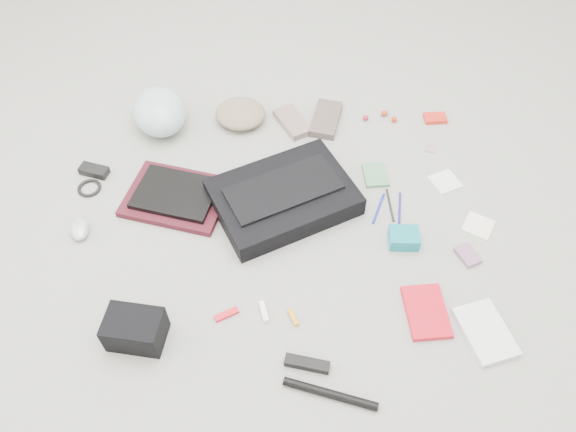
{
  "coord_description": "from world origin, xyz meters",
  "views": [
    {
      "loc": [
        -0.07,
        -1.28,
        1.68
      ],
      "look_at": [
        0.0,
        0.0,
        0.05
      ],
      "focal_mm": 35.0,
      "sensor_mm": 36.0,
      "label": 1
    }
  ],
  "objects_px": {
    "camera_bag": "(135,329)",
    "book_red": "(426,312)",
    "bike_helmet": "(159,111)",
    "laptop": "(176,193)",
    "accordion_wallet": "(404,238)",
    "messenger_bag": "(283,197)"
  },
  "relations": [
    {
      "from": "laptop",
      "to": "accordion_wallet",
      "type": "distance_m",
      "value": 0.88
    },
    {
      "from": "bike_helmet",
      "to": "camera_bag",
      "type": "bearing_deg",
      "value": -105.18
    },
    {
      "from": "messenger_bag",
      "to": "accordion_wallet",
      "type": "height_order",
      "value": "messenger_bag"
    },
    {
      "from": "camera_bag",
      "to": "accordion_wallet",
      "type": "bearing_deg",
      "value": 31.4
    },
    {
      "from": "laptop",
      "to": "accordion_wallet",
      "type": "xyz_separation_m",
      "value": [
        0.85,
        -0.25,
        -0.01
      ]
    },
    {
      "from": "bike_helmet",
      "to": "accordion_wallet",
      "type": "height_order",
      "value": "bike_helmet"
    },
    {
      "from": "messenger_bag",
      "to": "accordion_wallet",
      "type": "bearing_deg",
      "value": -48.66
    },
    {
      "from": "book_red",
      "to": "accordion_wallet",
      "type": "bearing_deg",
      "value": 92.79
    },
    {
      "from": "camera_bag",
      "to": "book_red",
      "type": "height_order",
      "value": "camera_bag"
    },
    {
      "from": "camera_bag",
      "to": "laptop",
      "type": "bearing_deg",
      "value": 93.5
    },
    {
      "from": "laptop",
      "to": "bike_helmet",
      "type": "xyz_separation_m",
      "value": [
        -0.09,
        0.42,
        0.05
      ]
    },
    {
      "from": "messenger_bag",
      "to": "laptop",
      "type": "height_order",
      "value": "messenger_bag"
    },
    {
      "from": "camera_bag",
      "to": "book_red",
      "type": "distance_m",
      "value": 0.95
    },
    {
      "from": "accordion_wallet",
      "to": "bike_helmet",
      "type": "bearing_deg",
      "value": 148.56
    },
    {
      "from": "messenger_bag",
      "to": "bike_helmet",
      "type": "distance_m",
      "value": 0.69
    },
    {
      "from": "camera_bag",
      "to": "book_red",
      "type": "xyz_separation_m",
      "value": [
        0.95,
        0.04,
        -0.05
      ]
    },
    {
      "from": "messenger_bag",
      "to": "camera_bag",
      "type": "relative_size",
      "value": 2.85
    },
    {
      "from": "laptop",
      "to": "accordion_wallet",
      "type": "relative_size",
      "value": 2.83
    },
    {
      "from": "camera_bag",
      "to": "accordion_wallet",
      "type": "xyz_separation_m",
      "value": [
        0.93,
        0.33,
        -0.03
      ]
    },
    {
      "from": "book_red",
      "to": "accordion_wallet",
      "type": "height_order",
      "value": "accordion_wallet"
    },
    {
      "from": "laptop",
      "to": "book_red",
      "type": "bearing_deg",
      "value": -14.33
    },
    {
      "from": "messenger_bag",
      "to": "book_red",
      "type": "height_order",
      "value": "messenger_bag"
    }
  ]
}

